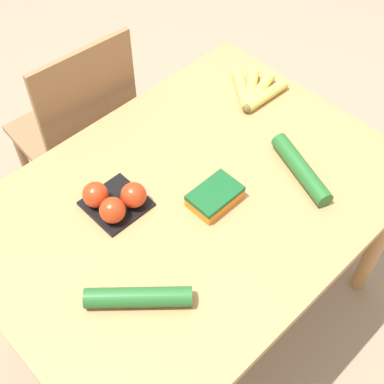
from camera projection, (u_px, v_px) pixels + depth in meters
ground_plane at (192, 309)px, 2.18m from camera, size 12.00×12.00×0.00m
dining_table at (192, 217)px, 1.68m from camera, size 1.28×0.92×0.74m
chair at (81, 133)px, 2.10m from camera, size 0.44×0.43×0.96m
banana_bunch at (254, 92)px, 1.87m from camera, size 0.21×0.19×0.04m
tomato_pack at (114, 201)px, 1.54m from camera, size 0.17×0.17×0.09m
carrot_bag at (215, 196)px, 1.57m from camera, size 0.15×0.10×0.05m
cucumber_near at (138, 297)px, 1.37m from camera, size 0.24×0.23×0.05m
cucumber_far at (301, 169)px, 1.64m from camera, size 0.14×0.28×0.05m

